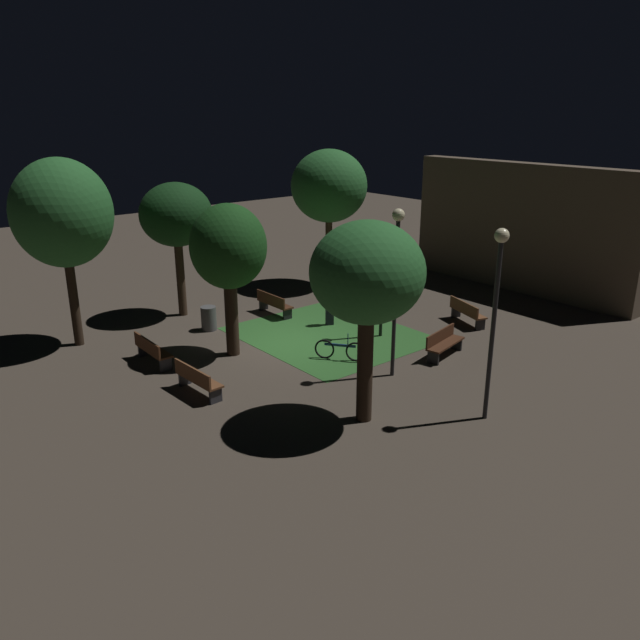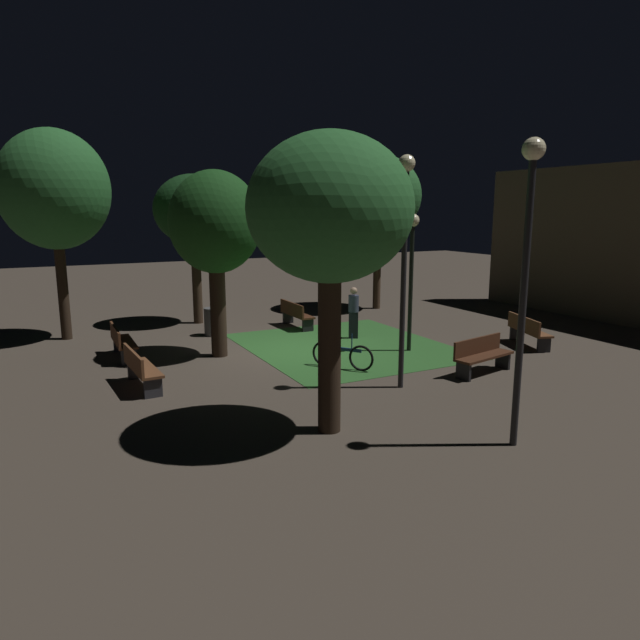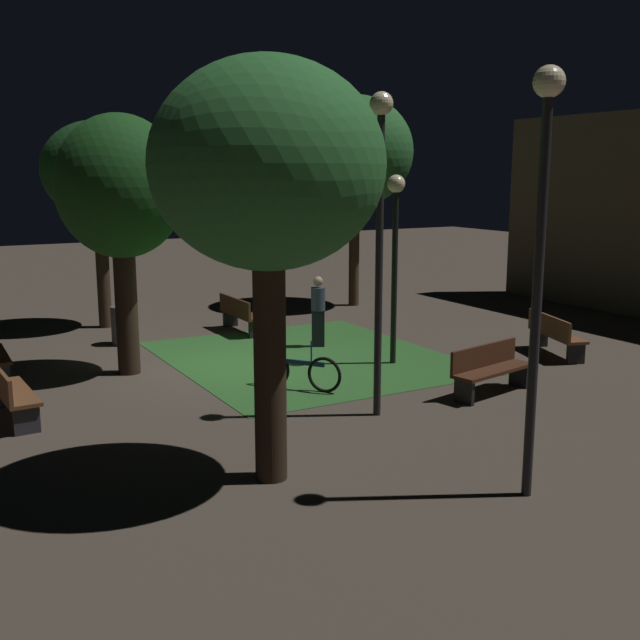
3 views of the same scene
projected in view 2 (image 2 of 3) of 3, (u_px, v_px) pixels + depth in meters
ground_plane at (298, 351)px, 15.97m from camera, size 60.00×60.00×0.00m
grass_lawn at (346, 346)px, 16.56m from camera, size 6.29×5.51×0.01m
bench_by_lamp at (121, 341)px, 15.10m from camera, size 1.81×0.50×0.88m
bench_front_left at (140, 367)px, 12.57m from camera, size 1.82×0.58×0.88m
bench_near_trees at (295, 314)px, 19.09m from camera, size 1.80×0.49×0.88m
bench_corner at (528, 330)px, 16.50m from camera, size 1.86×1.03×0.88m
bench_back_row at (482, 354)px, 13.71m from camera, size 0.84×1.86×0.88m
tree_lawn_side at (194, 211)px, 19.22m from camera, size 2.72×2.72×5.15m
tree_back_right at (215, 225)px, 14.78m from camera, size 2.44×2.44×4.98m
tree_tall_center at (330, 212)px, 9.48m from camera, size 2.85×2.85×5.25m
tree_near_wall at (54, 191)px, 16.62m from camera, size 3.21×3.21×6.30m
tree_back_left at (378, 196)px, 22.07m from camera, size 3.35×3.35×6.07m
lamp_post_near_wall at (405, 236)px, 12.07m from camera, size 0.36×0.36×5.09m
lamp_post_plaza_west at (527, 246)px, 8.96m from camera, size 0.36×0.36×5.05m
lamp_post_plaza_east at (412, 257)px, 15.51m from camera, size 0.36×0.36×3.85m
trash_bin at (213, 322)px, 17.91m from camera, size 0.56×0.56×0.89m
bicycle at (342, 355)px, 14.15m from camera, size 1.40×1.05×0.93m
pedestrian at (354, 311)px, 17.41m from camera, size 0.32×0.34×1.61m
building_wall_backdrop at (611, 244)px, 19.93m from camera, size 10.88×0.80×5.54m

